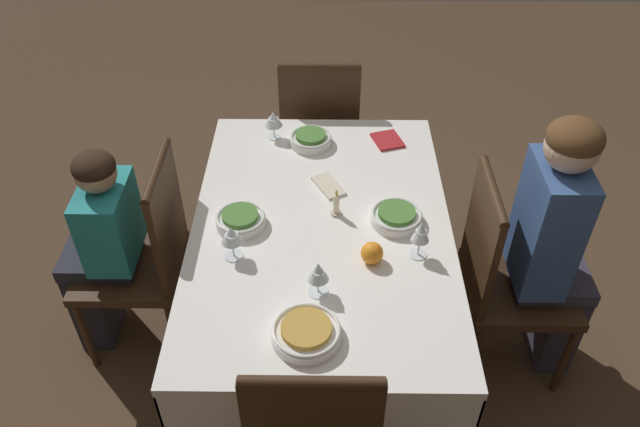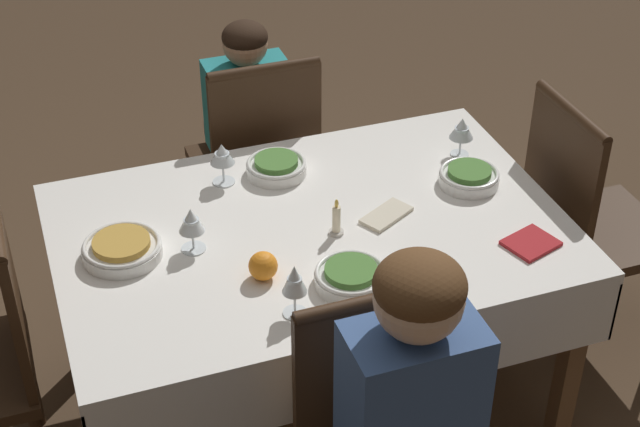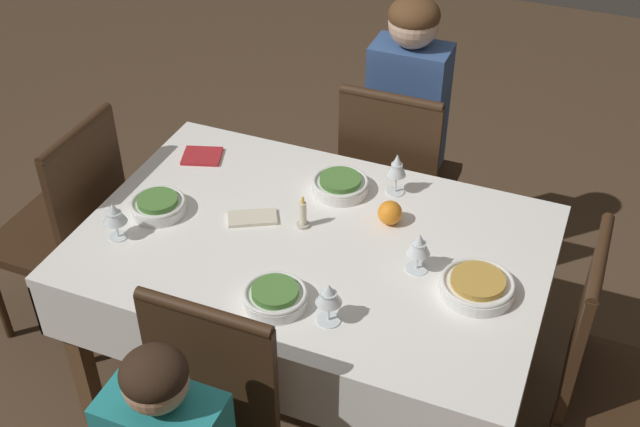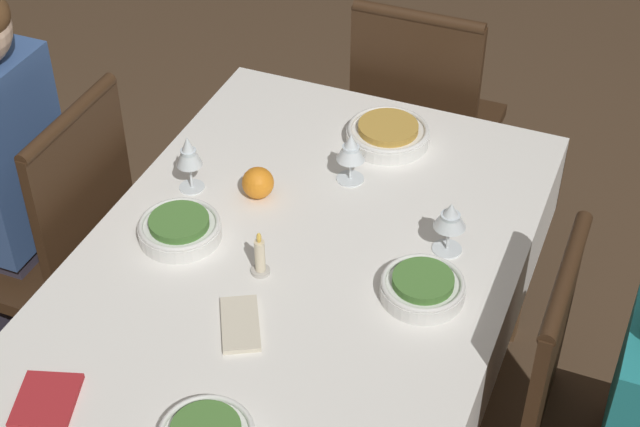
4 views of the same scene
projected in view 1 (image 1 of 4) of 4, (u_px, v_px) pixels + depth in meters
name	position (u px, v px, depth m)	size (l,w,h in m)	color
ground_plane	(321.00, 341.00, 2.89)	(8.00, 8.00, 0.00)	#4C3826
dining_table	(321.00, 239.00, 2.46)	(1.50, 1.00, 0.73)	white
chair_north	(504.00, 273.00, 2.50)	(0.43, 0.43, 0.96)	#382314
chair_south	(145.00, 252.00, 2.59)	(0.43, 0.43, 0.96)	#382314
chair_west	(320.00, 129.00, 3.29)	(0.43, 0.43, 0.96)	#382314
person_adult_denim	(555.00, 241.00, 2.38)	(0.30, 0.34, 1.24)	#383342
person_child_teal	(101.00, 245.00, 2.57)	(0.30, 0.33, 1.02)	#282833
bowl_north	(396.00, 216.00, 2.40)	(0.20, 0.20, 0.06)	white
wine_glass_north	(421.00, 233.00, 2.21)	(0.07, 0.07, 0.16)	white
bowl_south	(241.00, 219.00, 2.39)	(0.19, 0.19, 0.06)	white
wine_glass_south	(231.00, 236.00, 2.21)	(0.08, 0.08, 0.14)	white
bowl_west	(311.00, 139.00, 2.80)	(0.19, 0.19, 0.06)	white
wine_glass_west	(273.00, 120.00, 2.80)	(0.08, 0.08, 0.14)	white
bowl_east	(306.00, 332.00, 1.98)	(0.23, 0.23, 0.06)	white
wine_glass_east	(318.00, 272.00, 2.08)	(0.07, 0.07, 0.14)	white
candle_centerpiece	(336.00, 206.00, 2.43)	(0.04, 0.04, 0.12)	beige
orange_fruit	(372.00, 253.00, 2.23)	(0.08, 0.08, 0.08)	orange
napkin_red_folded	(387.00, 140.00, 2.83)	(0.17, 0.16, 0.01)	#AD2328
napkin_spare_side	(328.00, 186.00, 2.58)	(0.18, 0.15, 0.01)	beige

